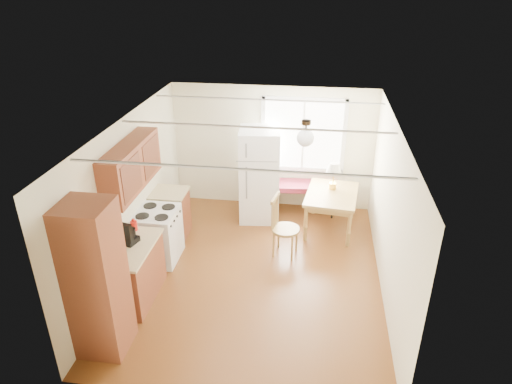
% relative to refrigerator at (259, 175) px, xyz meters
% --- Properties ---
extents(room_shell, '(4.60, 5.60, 2.62)m').
position_rel_refrigerator_xyz_m(room_shell, '(0.18, -1.88, 0.34)').
color(room_shell, '#522A10').
rests_on(room_shell, ground).
extents(kitchen_run, '(0.65, 3.40, 2.20)m').
position_rel_refrigerator_xyz_m(kitchen_run, '(-1.53, -2.51, -0.07)').
color(kitchen_run, brown).
rests_on(kitchen_run, ground).
extents(window_unit, '(1.64, 0.05, 1.51)m').
position_rel_refrigerator_xyz_m(window_unit, '(0.78, 0.60, 0.64)').
color(window_unit, white).
rests_on(window_unit, room_shell).
extents(pendant_light, '(0.26, 0.26, 0.40)m').
position_rel_refrigerator_xyz_m(pendant_light, '(0.88, -1.48, 1.32)').
color(pendant_light, black).
rests_on(pendant_light, room_shell).
extents(refrigerator, '(0.83, 0.83, 1.83)m').
position_rel_refrigerator_xyz_m(refrigerator, '(0.00, 0.00, 0.00)').
color(refrigerator, white).
rests_on(refrigerator, ground).
extents(bench, '(1.41, 0.62, 0.63)m').
position_rel_refrigerator_xyz_m(bench, '(0.87, 0.34, -0.35)').
color(bench, maroon).
rests_on(bench, ground).
extents(dining_table, '(1.04, 1.31, 0.76)m').
position_rel_refrigerator_xyz_m(dining_table, '(1.39, -0.28, -0.26)').
color(dining_table, olive).
rests_on(dining_table, ground).
extents(chair, '(0.50, 0.49, 1.08)m').
position_rel_refrigerator_xyz_m(chair, '(0.52, -1.24, -0.29)').
color(chair, olive).
rests_on(chair, ground).
extents(table_lamp, '(0.30, 0.30, 0.52)m').
position_rel_refrigerator_xyz_m(table_lamp, '(1.40, -0.09, 0.22)').
color(table_lamp, gold).
rests_on(table_lamp, dining_table).
extents(coffee_maker, '(0.24, 0.28, 0.37)m').
position_rel_refrigerator_xyz_m(coffee_maker, '(-1.54, -2.65, 0.12)').
color(coffee_maker, black).
rests_on(coffee_maker, kitchen_run).
extents(kettle, '(0.10, 0.10, 0.20)m').
position_rel_refrigerator_xyz_m(kettle, '(-1.62, -2.28, 0.07)').
color(kettle, red).
rests_on(kettle, kitchen_run).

